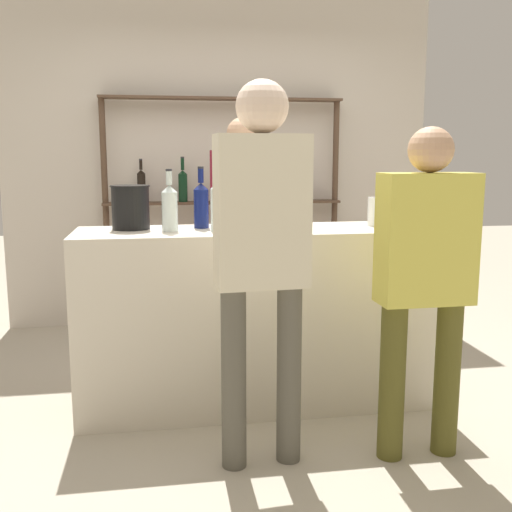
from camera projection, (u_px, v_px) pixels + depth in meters
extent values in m
plane|color=#B2A893|center=(256.00, 401.00, 3.55)|extent=(16.00, 16.00, 0.00)
cube|color=beige|center=(256.00, 317.00, 3.47)|extent=(2.02, 0.57, 1.03)
cube|color=beige|center=(221.00, 160.00, 5.16)|extent=(3.62, 0.12, 2.80)
cylinder|color=#4C3828|center=(106.00, 216.00, 4.90)|extent=(0.05, 0.05, 1.91)
cylinder|color=#4C3828|center=(334.00, 212.00, 5.21)|extent=(0.05, 0.05, 1.91)
cube|color=#4C3828|center=(223.00, 99.00, 4.90)|extent=(1.99, 0.18, 0.02)
cube|color=#4C3828|center=(224.00, 202.00, 5.04)|extent=(1.99, 0.18, 0.02)
cylinder|color=black|center=(142.00, 188.00, 4.91)|extent=(0.07, 0.07, 0.23)
cone|color=black|center=(141.00, 172.00, 4.89)|extent=(0.07, 0.07, 0.03)
cylinder|color=black|center=(141.00, 165.00, 4.88)|extent=(0.03, 0.03, 0.08)
cylinder|color=#232328|center=(141.00, 160.00, 4.87)|extent=(0.03, 0.03, 0.01)
cylinder|color=black|center=(183.00, 188.00, 4.97)|extent=(0.07, 0.07, 0.23)
cone|color=black|center=(183.00, 172.00, 4.94)|extent=(0.07, 0.07, 0.03)
cylinder|color=black|center=(182.00, 164.00, 4.93)|extent=(0.03, 0.03, 0.10)
cylinder|color=#232328|center=(182.00, 157.00, 4.92)|extent=(0.03, 0.03, 0.01)
cylinder|color=black|center=(223.00, 189.00, 5.02)|extent=(0.08, 0.08, 0.20)
cone|color=black|center=(223.00, 175.00, 5.00)|extent=(0.08, 0.08, 0.03)
cylinder|color=black|center=(223.00, 168.00, 4.99)|extent=(0.03, 0.03, 0.08)
cylinder|color=#232328|center=(223.00, 162.00, 4.98)|extent=(0.03, 0.03, 0.01)
cylinder|color=silver|center=(263.00, 188.00, 5.07)|extent=(0.08, 0.08, 0.21)
cone|color=silver|center=(263.00, 174.00, 5.05)|extent=(0.08, 0.08, 0.03)
cylinder|color=silver|center=(263.00, 167.00, 5.04)|extent=(0.03, 0.03, 0.09)
cylinder|color=gold|center=(263.00, 160.00, 5.03)|extent=(0.03, 0.03, 0.01)
cylinder|color=#0F1956|center=(302.00, 187.00, 5.13)|extent=(0.07, 0.07, 0.23)
cone|color=#0F1956|center=(302.00, 172.00, 5.10)|extent=(0.07, 0.07, 0.03)
cylinder|color=#0F1956|center=(302.00, 165.00, 5.09)|extent=(0.02, 0.02, 0.08)
cylinder|color=maroon|center=(302.00, 159.00, 5.09)|extent=(0.03, 0.03, 0.01)
cylinder|color=silver|center=(254.00, 210.00, 3.35)|extent=(0.08, 0.08, 0.22)
cone|color=silver|center=(254.00, 188.00, 3.33)|extent=(0.08, 0.08, 0.03)
cylinder|color=silver|center=(254.00, 177.00, 3.32)|extent=(0.03, 0.03, 0.09)
cylinder|color=maroon|center=(254.00, 168.00, 3.31)|extent=(0.03, 0.03, 0.01)
cylinder|color=silver|center=(170.00, 212.00, 3.27)|extent=(0.09, 0.09, 0.21)
cone|color=silver|center=(169.00, 189.00, 3.25)|extent=(0.09, 0.09, 0.04)
cylinder|color=silver|center=(169.00, 178.00, 3.24)|extent=(0.03, 0.03, 0.07)
cylinder|color=#232328|center=(169.00, 170.00, 3.23)|extent=(0.03, 0.03, 0.01)
cylinder|color=silver|center=(218.00, 210.00, 3.25)|extent=(0.08, 0.08, 0.23)
cone|color=silver|center=(218.00, 185.00, 3.22)|extent=(0.08, 0.08, 0.04)
cylinder|color=silver|center=(218.00, 175.00, 3.21)|extent=(0.03, 0.03, 0.08)
cylinder|color=gold|center=(218.00, 166.00, 3.21)|extent=(0.03, 0.03, 0.01)
cylinder|color=#0F1956|center=(201.00, 209.00, 3.41)|extent=(0.09, 0.09, 0.22)
cone|color=#0F1956|center=(201.00, 186.00, 3.39)|extent=(0.09, 0.09, 0.04)
cylinder|color=#0F1956|center=(201.00, 176.00, 3.38)|extent=(0.03, 0.03, 0.08)
cylinder|color=#232328|center=(201.00, 168.00, 3.37)|extent=(0.03, 0.03, 0.01)
cylinder|color=silver|center=(281.00, 227.00, 3.47)|extent=(0.06, 0.06, 0.00)
cylinder|color=silver|center=(282.00, 219.00, 3.46)|extent=(0.01, 0.01, 0.09)
cone|color=silver|center=(282.00, 205.00, 3.45)|extent=(0.07, 0.07, 0.08)
cylinder|color=black|center=(131.00, 208.00, 3.36)|extent=(0.21, 0.21, 0.24)
cylinder|color=black|center=(130.00, 186.00, 3.34)|extent=(0.22, 0.22, 0.01)
cylinder|color=silver|center=(376.00, 211.00, 3.53)|extent=(0.10, 0.10, 0.17)
sphere|color=tan|center=(374.00, 218.00, 3.55)|extent=(0.02, 0.02, 0.02)
sphere|color=tan|center=(376.00, 222.00, 3.55)|extent=(0.02, 0.02, 0.02)
sphere|color=tan|center=(377.00, 219.00, 3.57)|extent=(0.02, 0.02, 0.02)
sphere|color=tan|center=(372.00, 216.00, 3.54)|extent=(0.02, 0.02, 0.02)
sphere|color=tan|center=(374.00, 213.00, 3.50)|extent=(0.02, 0.02, 0.02)
sphere|color=tan|center=(379.00, 212.00, 3.56)|extent=(0.02, 0.02, 0.02)
sphere|color=tan|center=(380.00, 217.00, 3.51)|extent=(0.02, 0.02, 0.02)
sphere|color=tan|center=(377.00, 221.00, 3.56)|extent=(0.02, 0.02, 0.02)
cylinder|color=black|center=(225.00, 301.00, 4.30)|extent=(0.12, 0.12, 0.82)
cylinder|color=black|center=(262.00, 302.00, 4.26)|extent=(0.12, 0.12, 0.82)
cube|color=maroon|center=(243.00, 198.00, 4.16)|extent=(0.46, 0.31, 0.65)
sphere|color=tan|center=(243.00, 134.00, 4.08)|extent=(0.22, 0.22, 0.22)
cylinder|color=#575347|center=(289.00, 374.00, 2.81)|extent=(0.12, 0.12, 0.86)
cylinder|color=#575347|center=(234.00, 379.00, 2.75)|extent=(0.12, 0.12, 0.86)
cube|color=beige|center=(262.00, 212.00, 2.65)|extent=(0.42, 0.21, 0.68)
sphere|color=beige|center=(262.00, 106.00, 2.58)|extent=(0.23, 0.23, 0.23)
cylinder|color=brown|center=(447.00, 378.00, 2.89)|extent=(0.12, 0.12, 0.76)
cylinder|color=brown|center=(392.00, 382.00, 2.84)|extent=(0.12, 0.12, 0.76)
cube|color=#D1C64C|center=(427.00, 239.00, 2.75)|extent=(0.44, 0.20, 0.60)
sphere|color=tan|center=(431.00, 150.00, 2.69)|extent=(0.21, 0.21, 0.21)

